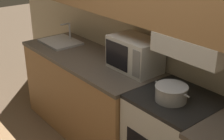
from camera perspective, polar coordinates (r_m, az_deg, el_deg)
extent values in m
cube|color=beige|center=(3.00, 8.56, 6.55)|extent=(5.54, 0.05, 2.55)
cube|color=silver|center=(2.52, 14.81, 4.26)|extent=(0.62, 0.34, 0.16)
cube|color=tan|center=(3.58, -4.29, -4.68)|extent=(1.77, 0.67, 0.90)
cube|color=brown|center=(3.38, -4.53, 2.31)|extent=(1.79, 0.69, 0.04)
cube|color=black|center=(2.57, 11.72, -5.29)|extent=(0.65, 0.64, 0.03)
cylinder|color=black|center=(2.56, 7.40, -4.77)|extent=(0.09, 0.09, 0.01)
cylinder|color=black|center=(2.40, 12.46, -7.29)|extent=(0.09, 0.09, 0.01)
cylinder|color=black|center=(2.74, 11.11, -3.13)|extent=(0.09, 0.09, 0.01)
cylinder|color=black|center=(2.58, 16.06, -5.34)|extent=(0.09, 0.09, 0.01)
cylinder|color=#B7BABF|center=(2.49, 10.77, -4.18)|extent=(0.25, 0.25, 0.13)
torus|color=#B7BABF|center=(2.46, 10.87, -2.97)|extent=(0.26, 0.26, 0.01)
cylinder|color=#B7BABF|center=(2.56, 8.38, -2.28)|extent=(0.05, 0.01, 0.01)
cylinder|color=#B7BABF|center=(2.39, 13.46, -4.60)|extent=(0.05, 0.01, 0.01)
cube|color=silver|center=(2.97, 4.23, 2.94)|extent=(0.50, 0.32, 0.32)
cube|color=black|center=(2.93, 0.80, 2.67)|extent=(0.31, 0.01, 0.25)
cube|color=gray|center=(2.74, 4.43, 1.09)|extent=(0.09, 0.01, 0.25)
cube|color=#B7BABF|center=(3.83, -9.40, 5.10)|extent=(0.48, 0.37, 0.02)
cube|color=#4C4F54|center=(3.82, -9.65, 5.09)|extent=(0.41, 0.28, 0.01)
cylinder|color=#B7BABF|center=(3.86, -7.72, 7.08)|extent=(0.02, 0.02, 0.20)
cylinder|color=#B7BABF|center=(3.81, -8.57, 8.32)|extent=(0.02, 0.12, 0.02)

